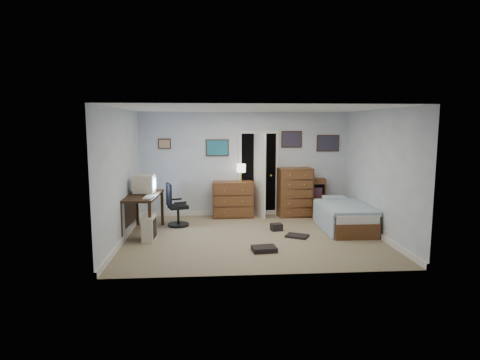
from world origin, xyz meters
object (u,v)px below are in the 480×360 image
Objects in this scene: computer_desk at (138,204)px; office_chair at (176,210)px; bed at (343,216)px; tall_dresser at (295,192)px; low_dresser at (233,199)px.

office_chair is at bearing 37.69° from computer_desk.
bed is (3.57, -0.46, -0.09)m from office_chair.
computer_desk is 1.20× the size of tall_dresser.
office_chair is at bearing 172.72° from bed.
tall_dresser is at bearing 122.38° from bed.
low_dresser is at bearing 13.68° from office_chair.
computer_desk is at bearing -146.48° from low_dresser.
tall_dresser is at bearing -2.61° from office_chair.
office_chair is 0.81× the size of tall_dresser.
tall_dresser is at bearing -0.20° from low_dresser.
office_chair is (0.71, 0.49, -0.24)m from computer_desk.
computer_desk is at bearing -179.58° from bed.
computer_desk is 3.72m from tall_dresser.
office_chair reaches higher than low_dresser.
computer_desk reaches higher than bed.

